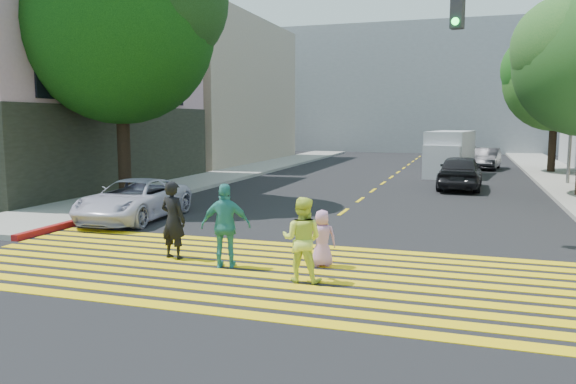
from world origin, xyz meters
The scene contains 20 objects.
ground centered at (0.00, 0.00, 0.00)m, with size 120.00×120.00×0.00m, color black.
sidewalk_left centered at (-8.50, 22.00, 0.07)m, with size 3.00×40.00×0.15m, color gray.
curb_red centered at (-6.90, 6.00, 0.08)m, with size 0.20×8.00×0.16m, color maroon.
crosswalk centered at (0.00, 1.28, 0.01)m, with size 13.40×5.30×0.01m.
lane_line centered at (0.00, 22.50, 0.01)m, with size 0.12×34.40×0.01m.
building_left_pink centered at (-16.00, 12.00, 4.58)m, with size 12.10×14.10×11.00m.
building_left_tan centered at (-16.00, 28.00, 5.00)m, with size 12.00×16.00×10.00m, color tan.
backdrop_block centered at (0.00, 48.00, 6.00)m, with size 30.00×8.00×12.00m, color gray.
tree_left centered at (-8.15, 8.88, 6.65)m, with size 7.53×6.85×9.87m.
tree_right_far centered at (8.40, 25.52, 5.54)m, with size 6.48×6.07×8.21m.
pedestrian_man centered at (-2.21, 1.68, 0.86)m, with size 0.62×0.41×1.71m, color black.
pedestrian_woman centered at (0.96, 0.86, 0.80)m, with size 0.78×0.61×1.60m, color #E2F54C.
pedestrian_child centered at (1.05, 2.03, 0.59)m, with size 0.58×0.38×1.19m, color #CC89B8.
pedestrian_extra centered at (-0.81, 1.36, 0.87)m, with size 1.02×0.42×1.74m, color teal.
white_sedan centered at (-5.76, 5.59, 0.62)m, with size 2.05×4.44×1.23m, color silver.
dark_car_near centered at (3.56, 16.69, 0.77)m, with size 1.81×4.50×1.53m, color black.
silver_car centered at (3.08, 31.10, 0.72)m, with size 2.01×4.95×1.44m, color #B3B3B5.
dark_car_parked centered at (4.96, 27.80, 0.66)m, with size 1.39×3.98×1.31m, color black.
white_van centered at (2.88, 22.65, 1.15)m, with size 2.60×5.36×2.43m.
street_lamp centered at (8.09, 19.29, 4.76)m, with size 1.87×0.21×8.29m.
Camera 1 is at (3.87, -9.02, 3.02)m, focal length 35.00 mm.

